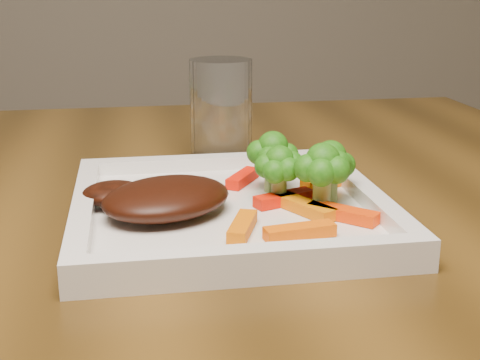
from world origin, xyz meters
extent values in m
cube|color=white|center=(0.38, -0.27, 0.76)|extent=(0.27, 0.27, 0.01)
ellipsoid|color=#331107|center=(0.33, -0.28, 0.78)|extent=(0.14, 0.13, 0.03)
cube|color=#EC5C03|center=(0.43, -0.35, 0.77)|extent=(0.06, 0.02, 0.01)
cube|color=#F23B03|center=(0.47, -0.32, 0.77)|extent=(0.06, 0.05, 0.01)
cube|color=#E16703|center=(0.39, -0.33, 0.77)|extent=(0.03, 0.06, 0.01)
cube|color=orange|center=(0.49, -0.23, 0.77)|extent=(0.06, 0.04, 0.01)
cube|color=#F91604|center=(0.41, -0.20, 0.77)|extent=(0.04, 0.05, 0.01)
cube|color=orange|center=(0.45, -0.29, 0.77)|extent=(0.05, 0.06, 0.01)
cube|color=red|center=(0.43, -0.27, 0.77)|extent=(0.06, 0.04, 0.01)
cylinder|color=white|center=(0.40, -0.08, 0.81)|extent=(0.09, 0.09, 0.12)
camera|label=1|loc=(0.30, -0.82, 0.96)|focal=50.00mm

